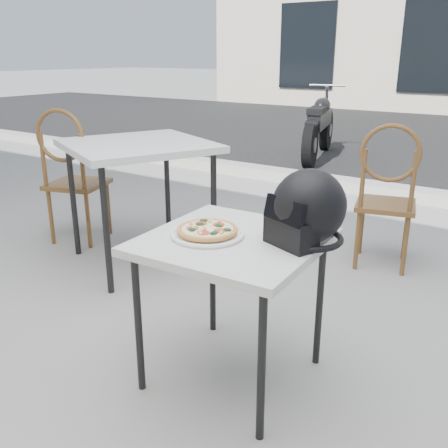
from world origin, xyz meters
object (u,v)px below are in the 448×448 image
Objects in this scene: helmet at (307,211)px; motorcycle at (319,127)px; cafe_chair_main at (387,190)px; plate at (207,234)px; cafe_table_side at (138,154)px; cafe_table_main at (233,251)px; pizza at (207,230)px; cafe_chair_side at (71,170)px.

motorcycle is at bearing 133.65° from helmet.
helmet is 1.48m from cafe_chair_main.
helmet is (0.37, 0.17, 0.12)m from plate.
helmet reaches higher than cafe_table_side.
plate is 1.42m from cafe_table_side.
cafe_table_main is at bearing -85.00° from motorcycle.
pizza is (-0.10, -0.05, 0.09)m from cafe_table_main.
cafe_table_main is at bearing -31.23° from cafe_table_side.
cafe_chair_side reaches higher than helmet.
cafe_table_main is 1.91× the size of helmet.
cafe_chair_side is at bearing 156.74° from pizza.
cafe_chair_side reaches higher than cafe_table_main.
motorcycle is (-0.52, 4.14, -0.34)m from cafe_table_side.
helmet is 0.33× the size of cafe_table_side.
cafe_table_main is 0.38× the size of motorcycle.
cafe_chair_side is at bearing -175.25° from helmet.
motorcycle is at bearing 108.74° from pizza.
plate is at bearing 137.87° from cafe_chair_side.
motorcycle is at bearing 109.94° from cafe_table_main.
cafe_chair_main is (0.17, 1.59, -0.06)m from cafe_table_main.
plate is at bearing -86.20° from motorcycle.
pizza reaches higher than cafe_table_main.
cafe_chair_main reaches higher than cafe_table_main.
motorcycle is (-1.78, 4.90, -0.18)m from cafe_table_main.
cafe_chair_side is (-1.95, 0.75, -0.03)m from cafe_table_main.
pizza is 1.41m from cafe_table_side.
helmet is 1.66m from cafe_table_side.
pizza is at bearing -34.91° from cafe_table_side.
cafe_chair_side is at bearing -178.76° from cafe_table_side.
cafe_chair_side reaches higher than cafe_chair_main.
helmet reaches higher than cafe_table_main.
cafe_chair_side reaches higher than plate.
helmet is at bearing 24.91° from pizza.
helmet is at bearing -81.74° from motorcycle.
cafe_table_side is 1.14× the size of cafe_chair_side.
pizza is at bearing 137.87° from cafe_chair_side.
cafe_chair_main is 1.66m from cafe_table_side.
helmet reaches higher than plate.
cafe_chair_main reaches higher than cafe_table_side.
cafe_table_main is 0.13m from plate.
helmet is 0.20× the size of motorcycle.
cafe_table_main is 2.09m from cafe_chair_side.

